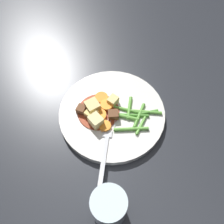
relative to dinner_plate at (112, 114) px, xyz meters
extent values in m
plane|color=#26282D|center=(0.00, 0.00, -0.01)|extent=(3.00, 3.00, 0.00)
cylinder|color=white|center=(0.00, 0.00, 0.00)|extent=(0.26, 0.26, 0.02)
cylinder|color=#93381E|center=(0.03, -0.01, 0.01)|extent=(0.10, 0.10, 0.00)
cylinder|color=orange|center=(0.02, -0.04, 0.01)|extent=(0.04, 0.04, 0.01)
cylinder|color=orange|center=(0.04, -0.03, 0.01)|extent=(0.04, 0.04, 0.01)
cylinder|color=orange|center=(0.03, 0.01, 0.02)|extent=(0.05, 0.05, 0.01)
cylinder|color=orange|center=(0.01, -0.02, 0.02)|extent=(0.04, 0.04, 0.01)
cylinder|color=orange|center=(0.03, 0.04, 0.01)|extent=(0.04, 0.04, 0.01)
cube|color=#E5CC7A|center=(-0.01, -0.02, 0.02)|extent=(0.03, 0.03, 0.02)
cube|color=#EAD68C|center=(0.04, 0.02, 0.02)|extent=(0.04, 0.04, 0.03)
cube|color=#DBBC6B|center=(0.05, 0.00, 0.02)|extent=(0.04, 0.04, 0.02)
cube|color=#E5CC7A|center=(0.05, -0.02, 0.02)|extent=(0.04, 0.04, 0.03)
cube|color=brown|center=(0.07, -0.02, 0.02)|extent=(0.03, 0.03, 0.02)
cube|color=brown|center=(0.00, 0.01, 0.02)|extent=(0.03, 0.03, 0.02)
cylinder|color=#4C8E33|center=(-0.09, 0.02, 0.01)|extent=(0.05, 0.01, 0.01)
cylinder|color=#66AD42|center=(-0.03, 0.02, 0.01)|extent=(0.06, 0.04, 0.01)
cylinder|color=#4C8E33|center=(-0.05, 0.02, 0.01)|extent=(0.08, 0.03, 0.01)
cylinder|color=#66AD42|center=(-0.06, 0.05, 0.01)|extent=(0.04, 0.04, 0.01)
cylinder|color=#66AD42|center=(-0.03, 0.06, 0.01)|extent=(0.08, 0.02, 0.01)
cylinder|color=#66AD42|center=(-0.08, 0.02, 0.01)|extent=(0.07, 0.03, 0.01)
cylinder|color=#599E38|center=(-0.04, 0.00, 0.01)|extent=(0.03, 0.06, 0.01)
cylinder|color=#599E38|center=(-0.06, 0.03, 0.01)|extent=(0.05, 0.06, 0.01)
cylinder|color=#66AD42|center=(-0.03, 0.00, 0.01)|extent=(0.08, 0.05, 0.01)
cube|color=silver|center=(0.05, 0.12, 0.01)|extent=(0.05, 0.11, 0.00)
cube|color=silver|center=(0.02, 0.06, 0.01)|extent=(0.03, 0.02, 0.00)
cylinder|color=silver|center=(0.00, 0.03, 0.01)|extent=(0.02, 0.04, 0.00)
cylinder|color=silver|center=(0.01, 0.03, 0.01)|extent=(0.02, 0.04, 0.00)
cylinder|color=silver|center=(0.02, 0.03, 0.01)|extent=(0.02, 0.04, 0.00)
cylinder|color=silver|center=(0.02, 0.03, 0.01)|extent=(0.02, 0.04, 0.00)
cylinder|color=silver|center=(0.06, 0.23, 0.04)|extent=(0.07, 0.07, 0.10)
camera|label=1|loc=(0.07, 0.32, 0.55)|focal=40.45mm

